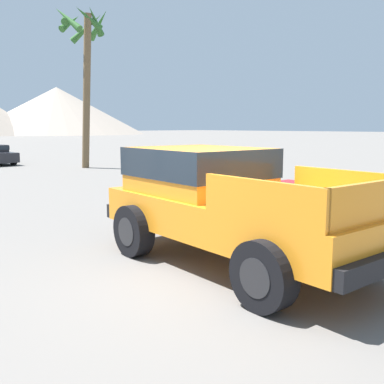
% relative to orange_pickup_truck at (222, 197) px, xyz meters
% --- Properties ---
extents(ground_plane, '(320.00, 320.00, 0.00)m').
position_rel_orange_pickup_truck_xyz_m(ground_plane, '(-0.33, -0.32, -1.03)').
color(ground_plane, slate).
extents(orange_pickup_truck, '(2.64, 5.11, 1.80)m').
position_rel_orange_pickup_truck_xyz_m(orange_pickup_truck, '(0.00, 0.00, 0.00)').
color(orange_pickup_truck, orange).
rests_on(orange_pickup_truck, ground_plane).
extents(red_convertible_car, '(2.26, 4.70, 1.09)m').
position_rel_orange_pickup_truck_xyz_m(red_convertible_car, '(4.21, 0.06, -0.60)').
color(red_convertible_car, '#B21419').
rests_on(red_convertible_car, ground_plane).
extents(palm_tree_short, '(2.81, 2.70, 8.00)m').
position_rel_orange_pickup_truck_xyz_m(palm_tree_short, '(7.13, 15.69, 4.91)').
color(palm_tree_short, brown).
rests_on(palm_tree_short, ground_plane).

